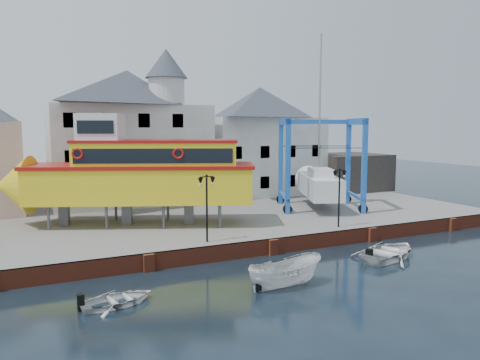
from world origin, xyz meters
name	(u,v)px	position (x,y,z in m)	size (l,w,h in m)	color
ground	(273,255)	(0.00, 0.00, 0.00)	(140.00, 140.00, 0.00)	black
hardstanding	(209,217)	(0.00, 11.00, 0.50)	(44.00, 22.00, 1.00)	slate
quay_wall	(272,247)	(0.00, 0.10, 0.50)	(44.00, 0.47, 1.00)	maroon
building_white_main	(130,135)	(-4.87, 18.39, 7.34)	(14.00, 8.30, 14.00)	beige
building_white_right	(260,140)	(9.00, 19.00, 6.60)	(12.00, 8.00, 11.20)	beige
shed_dark	(346,172)	(19.00, 17.00, 3.00)	(8.00, 7.00, 4.00)	black
lamp_post_left	(207,191)	(-4.00, 1.20, 4.17)	(1.12, 0.32, 4.20)	black
lamp_post_right	(339,183)	(6.00, 1.20, 4.17)	(1.12, 0.32, 4.20)	black
tour_boat	(126,173)	(-7.35, 8.49, 4.77)	(18.65, 10.99, 8.00)	#59595E
travel_lift	(318,179)	(9.54, 8.95, 3.49)	(8.56, 10.08, 14.96)	#1154A6
motorboat_a	(285,287)	(-2.36, -5.49, 0.00)	(1.61, 4.29, 1.66)	silver
motorboat_b	(389,258)	(6.20, -3.71, 0.00)	(3.53, 4.94, 1.02)	silver
motorboat_d	(118,305)	(-10.53, -4.27, 0.00)	(2.40, 3.37, 0.70)	silver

